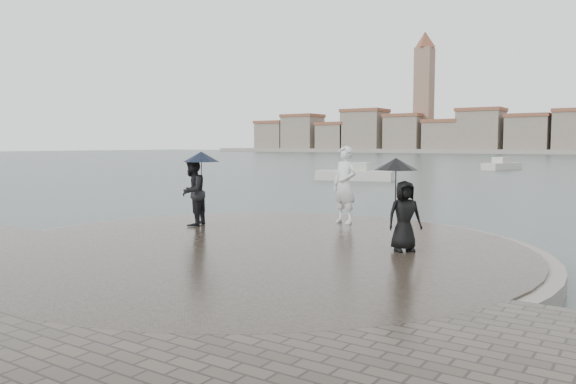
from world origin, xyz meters
The scene contains 7 objects.
ground centered at (0.00, 0.00, 0.00)m, with size 400.00×400.00×0.00m, color #2B3835.
kerb_ring centered at (0.00, 3.50, 0.16)m, with size 12.50×12.50×0.32m, color gray.
quay_tip centered at (0.00, 3.50, 0.18)m, with size 11.90×11.90×0.36m, color #2D261E.
statue centered at (0.01, 7.68, 1.45)m, with size 0.80×0.52×2.19m, color white.
visitor_left centered at (-3.16, 4.90, 1.48)m, with size 1.24×1.15×2.04m.
visitor_right centered at (2.96, 4.67, 1.43)m, with size 1.14×0.99×1.95m.
boats centered at (-3.45, 43.77, 0.38)m, with size 23.23×28.15×1.50m.
Camera 1 is at (7.50, -6.38, 2.59)m, focal length 35.00 mm.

